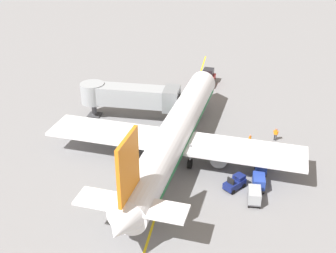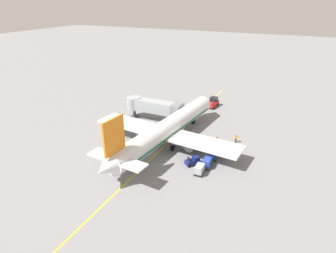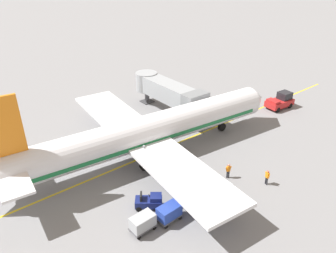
{
  "view_description": "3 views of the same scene",
  "coord_description": "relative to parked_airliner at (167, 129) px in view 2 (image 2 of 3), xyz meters",
  "views": [
    {
      "loc": [
        6.91,
        -41.5,
        26.9
      ],
      "look_at": [
        -0.96,
        2.63,
        3.41
      ],
      "focal_mm": 45.54,
      "sensor_mm": 36.0,
      "label": 1
    },
    {
      "loc": [
        21.82,
        -43.61,
        26.29
      ],
      "look_at": [
        0.48,
        0.93,
        3.97
      ],
      "focal_mm": 30.68,
      "sensor_mm": 36.0,
      "label": 2
    },
    {
      "loc": [
        26.6,
        -16.94,
        20.81
      ],
      "look_at": [
        0.67,
        3.89,
        3.31
      ],
      "focal_mm": 34.56,
      "sensor_mm": 36.0,
      "label": 3
    }
  ],
  "objects": [
    {
      "name": "gate_lead_in_line",
      "position": [
        -0.04,
        -1.35,
        -3.18
      ],
      "size": [
        0.24,
        80.0,
        0.01
      ],
      "primitive_type": "cube",
      "color": "gold",
      "rests_on": "ground"
    },
    {
      "name": "baggage_cart_tail_end",
      "position": [
        9.34,
        -7.21,
        -2.24
      ],
      "size": [
        1.38,
        2.92,
        1.58
      ],
      "color": "#4C4C51",
      "rests_on": "ground"
    },
    {
      "name": "baggage_cart_third_in_train",
      "position": [
        9.79,
        -4.7,
        -2.24
      ],
      "size": [
        1.38,
        2.92,
        1.58
      ],
      "color": "#4C4C51",
      "rests_on": "ground"
    },
    {
      "name": "parked_airliner",
      "position": [
        0.0,
        0.0,
        0.0
      ],
      "size": [
        30.37,
        37.35,
        10.63
      ],
      "color": "silver",
      "rests_on": "ground"
    },
    {
      "name": "ground_crew_loader",
      "position": [
        12.03,
        6.36,
        -2.23
      ],
      "size": [
        0.72,
        0.34,
        1.69
      ],
      "color": "#232328",
      "rests_on": "ground"
    },
    {
      "name": "ground_crew_wing_walker",
      "position": [
        8.8,
        4.11,
        -2.23
      ],
      "size": [
        0.34,
        0.72,
        1.69
      ],
      "color": "#232328",
      "rests_on": "ground"
    },
    {
      "name": "baggage_tug_lead",
      "position": [
        7.36,
        -5.05,
        -2.47
      ],
      "size": [
        2.49,
        2.71,
        1.62
      ],
      "color": "navy",
      "rests_on": "ground"
    },
    {
      "name": "ground_plane",
      "position": [
        -0.04,
        -1.35,
        -3.19
      ],
      "size": [
        400.0,
        400.0,
        0.0
      ],
      "primitive_type": "plane",
      "color": "slate"
    },
    {
      "name": "baggage_cart_front",
      "position": [
        10.57,
        1.02,
        -2.24
      ],
      "size": [
        1.38,
        2.92,
        1.58
      ],
      "color": "#4C4C51",
      "rests_on": "ground"
    },
    {
      "name": "pushback_tractor",
      "position": [
        1.63,
        23.97,
        -2.09
      ],
      "size": [
        2.61,
        4.59,
        2.4
      ],
      "color": "#B21E1E",
      "rests_on": "ground"
    },
    {
      "name": "jet_bridge",
      "position": [
        -7.78,
        9.23,
        0.27
      ],
      "size": [
        13.84,
        3.5,
        4.98
      ],
      "color": "#93999E",
      "rests_on": "ground"
    },
    {
      "name": "baggage_cart_second_in_train",
      "position": [
        10.04,
        -1.56,
        -2.24
      ],
      "size": [
        1.38,
        2.92,
        1.58
      ],
      "color": "#4C4C51",
      "rests_on": "ground"
    }
  ]
}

